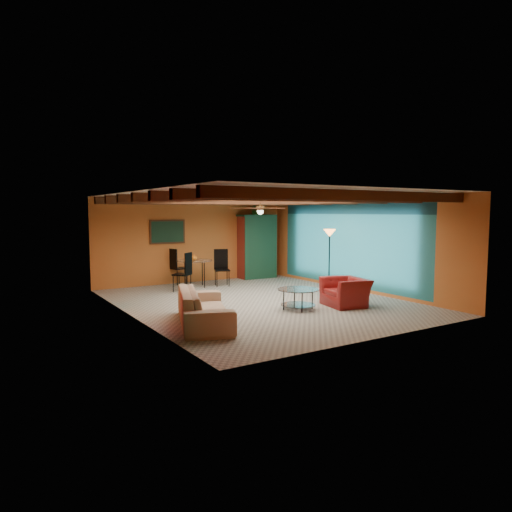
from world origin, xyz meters
TOP-DOWN VIEW (x-y plane):
  - room at (0.00, 0.11)m, footprint 6.52×8.01m
  - sofa at (-2.23, -1.39)m, footprint 1.72×2.60m
  - armchair at (1.49, -1.52)m, footprint 1.09×1.19m
  - coffee_table at (0.26, -1.23)m, footprint 1.27×1.27m
  - dining_table at (-0.43, 3.04)m, footprint 2.77×2.77m
  - armoire at (2.20, 3.70)m, footprint 1.22×0.64m
  - floor_lamp at (2.65, 0.44)m, footprint 0.47×0.47m
  - ceiling_fan at (0.00, 0.00)m, footprint 1.50×1.50m
  - painting at (-0.90, 3.96)m, footprint 1.05×0.03m
  - potted_plant at (2.20, 3.70)m, footprint 0.49×0.45m
  - vase at (-0.43, 3.04)m, footprint 0.21×0.21m

SIDE VIEW (x-z plane):
  - coffee_table at x=0.26m, z-range 0.00..0.49m
  - armchair at x=1.49m, z-range 0.00..0.68m
  - sofa at x=-2.23m, z-range 0.00..0.71m
  - dining_table at x=-0.43m, z-range 0.00..1.13m
  - floor_lamp at x=2.65m, z-range 0.00..1.78m
  - armoire at x=2.20m, z-range 0.00..2.11m
  - vase at x=-0.43m, z-range 1.13..1.31m
  - painting at x=-0.90m, z-range 1.32..1.97m
  - potted_plant at x=2.20m, z-range 2.11..2.60m
  - ceiling_fan at x=0.00m, z-range 2.14..2.58m
  - room at x=0.00m, z-range 1.01..3.72m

